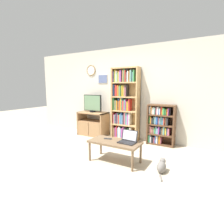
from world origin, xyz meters
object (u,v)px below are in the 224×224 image
object	(u,v)px
television	(93,103)
cat	(162,166)
tv_stand	(93,124)
bookshelf_tall	(124,105)
remote_near_laptop	(108,139)
laptop	(128,139)
bookshelf_short	(160,124)
coffee_table	(115,143)

from	to	relation	value
television	cat	xyz separation A→B (m)	(2.48, -1.37, -0.88)
tv_stand	bookshelf_tall	xyz separation A→B (m)	(1.00, 0.15, 0.63)
television	remote_near_laptop	bearing A→B (deg)	-44.67
tv_stand	cat	xyz separation A→B (m)	(2.47, -1.36, -0.25)
tv_stand	bookshelf_tall	world-z (taller)	bookshelf_tall
tv_stand	laptop	size ratio (longest dim) A/B	2.63
cat	bookshelf_short	bearing A→B (deg)	105.61
remote_near_laptop	cat	bearing A→B (deg)	70.67
bookshelf_tall	tv_stand	bearing A→B (deg)	-171.60
bookshelf_tall	cat	xyz separation A→B (m)	(1.47, -1.51, -0.88)
tv_stand	remote_near_laptop	bearing A→B (deg)	-44.58
bookshelf_tall	cat	size ratio (longest dim) A/B	4.55
remote_near_laptop	tv_stand	bearing A→B (deg)	-152.37
tv_stand	remote_near_laptop	world-z (taller)	tv_stand
tv_stand	television	distance (m)	0.62
tv_stand	laptop	world-z (taller)	tv_stand
laptop	cat	bearing A→B (deg)	0.52
coffee_table	remote_near_laptop	distance (m)	0.21
tv_stand	coffee_table	xyz separation A→B (m)	(1.54, -1.39, 0.02)
bookshelf_tall	television	bearing A→B (deg)	-172.22
bookshelf_tall	bookshelf_short	bearing A→B (deg)	-0.32
tv_stand	laptop	bearing A→B (deg)	-36.34
tv_stand	coffee_table	bearing A→B (deg)	-41.89
television	bookshelf_tall	xyz separation A→B (m)	(1.01, 0.14, 0.01)
bookshelf_tall	coffee_table	bearing A→B (deg)	-70.47
coffee_table	remote_near_laptop	world-z (taller)	remote_near_laptop
tv_stand	television	bearing A→B (deg)	120.70
bookshelf_tall	remote_near_laptop	distance (m)	1.62
laptop	remote_near_laptop	world-z (taller)	laptop
bookshelf_short	remote_near_laptop	xyz separation A→B (m)	(-0.68, -1.47, -0.10)
television	bookshelf_short	world-z (taller)	television
coffee_table	cat	xyz separation A→B (m)	(0.93, 0.02, -0.27)
laptop	cat	distance (m)	0.77
tv_stand	bookshelf_short	world-z (taller)	bookshelf_short
bookshelf_short	laptop	distance (m)	1.49
bookshelf_short	coffee_table	world-z (taller)	bookshelf_short
cat	coffee_table	bearing A→B (deg)	-179.10
television	coffee_table	bearing A→B (deg)	-41.99
remote_near_laptop	coffee_table	bearing A→B (deg)	56.98
television	coffee_table	xyz separation A→B (m)	(1.55, -1.40, -0.61)
coffee_table	laptop	size ratio (longest dim) A/B	2.98
coffee_table	remote_near_laptop	size ratio (longest dim) A/B	6.16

